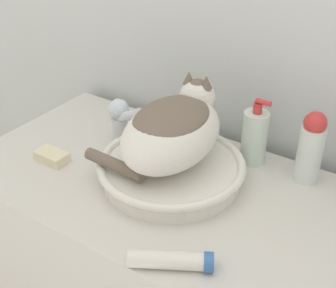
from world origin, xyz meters
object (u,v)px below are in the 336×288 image
object	(u,v)px
cat	(173,128)
faucet	(121,119)
soap_pump_bottle	(255,137)
lotion_bottle_white	(311,147)
soap_bar	(52,156)
cream_tube	(172,260)

from	to	relation	value
cat	faucet	distance (m)	0.21
cat	soap_pump_bottle	xyz separation A→B (m)	(0.13, 0.17, -0.06)
lotion_bottle_white	soap_bar	size ratio (longest dim) A/B	2.14
lotion_bottle_white	cream_tube	xyz separation A→B (m)	(-0.11, -0.40, -0.07)
cat	lotion_bottle_white	bearing A→B (deg)	-59.48
soap_pump_bottle	soap_bar	size ratio (longest dim) A/B	2.08
soap_pump_bottle	soap_bar	distance (m)	0.50
faucet	cream_tube	bearing A→B (deg)	-22.84
soap_pump_bottle	soap_bar	world-z (taller)	soap_pump_bottle
lotion_bottle_white	cat	bearing A→B (deg)	-147.50
soap_pump_bottle	cream_tube	world-z (taller)	soap_pump_bottle
soap_bar	soap_pump_bottle	bearing A→B (deg)	33.82
soap_bar	cream_tube	bearing A→B (deg)	-16.17
cream_tube	soap_pump_bottle	bearing A→B (deg)	94.20
cat	cream_tube	distance (m)	0.31
soap_pump_bottle	cream_tube	bearing A→B (deg)	-85.80
cat	soap_pump_bottle	distance (m)	0.22
lotion_bottle_white	soap_bar	bearing A→B (deg)	-153.27
faucet	lotion_bottle_white	size ratio (longest dim) A/B	0.78
lotion_bottle_white	soap_bar	distance (m)	0.62
lotion_bottle_white	cream_tube	world-z (taller)	lotion_bottle_white
cat	lotion_bottle_white	size ratio (longest dim) A/B	1.71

